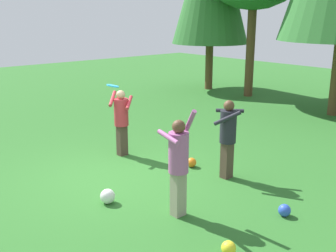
{
  "coord_description": "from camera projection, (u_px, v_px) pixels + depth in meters",
  "views": [
    {
      "loc": [
        6.86,
        -4.47,
        3.37
      ],
      "look_at": [
        0.53,
        0.98,
        1.05
      ],
      "focal_mm": 43.58,
      "sensor_mm": 36.0,
      "label": 1
    }
  ],
  "objects": [
    {
      "name": "ball_blue",
      "position": [
        284.0,
        210.0,
        6.98
      ],
      "size": [
        0.22,
        0.22,
        0.22
      ],
      "primitive_type": "sphere",
      "color": "blue",
      "rests_on": "ground_plane"
    },
    {
      "name": "ball_white",
      "position": [
        108.0,
        196.0,
        7.45
      ],
      "size": [
        0.27,
        0.27,
        0.27
      ],
      "primitive_type": "sphere",
      "color": "white",
      "rests_on": "ground_plane"
    },
    {
      "name": "person_catcher",
      "position": [
        121.0,
        117.0,
        9.78
      ],
      "size": [
        0.72,
        0.73,
        1.61
      ],
      "rotation": [
        0.0,
        0.0,
        -0.81
      ],
      "color": "#4C382D",
      "rests_on": "ground_plane"
    },
    {
      "name": "person_thrower",
      "position": [
        178.0,
        160.0,
        6.78
      ],
      "size": [
        0.6,
        0.56,
        1.88
      ],
      "rotation": [
        0.0,
        0.0,
        2.96
      ],
      "color": "gray",
      "rests_on": "ground_plane"
    },
    {
      "name": "frisbee",
      "position": [
        113.0,
        86.0,
        8.8
      ],
      "size": [
        0.33,
        0.33,
        0.08
      ],
      "color": "#2393D1"
    },
    {
      "name": "ball_yellow",
      "position": [
        229.0,
        248.0,
        5.86
      ],
      "size": [
        0.22,
        0.22,
        0.22
      ],
      "primitive_type": "sphere",
      "color": "yellow",
      "rests_on": "ground_plane"
    },
    {
      "name": "ball_orange",
      "position": [
        192.0,
        162.0,
        9.21
      ],
      "size": [
        0.22,
        0.22,
        0.22
      ],
      "primitive_type": "sphere",
      "color": "orange",
      "rests_on": "ground_plane"
    },
    {
      "name": "ground_plane",
      "position": [
        117.0,
        176.0,
        8.72
      ],
      "size": [
        40.0,
        40.0,
        0.0
      ],
      "primitive_type": "plane",
      "color": "#2D6B28"
    },
    {
      "name": "person_bystander",
      "position": [
        228.0,
        133.0,
        8.39
      ],
      "size": [
        0.74,
        0.71,
        1.67
      ],
      "rotation": [
        0.0,
        0.0,
        -2.55
      ],
      "color": "#4C382D",
      "rests_on": "ground_plane"
    }
  ]
}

